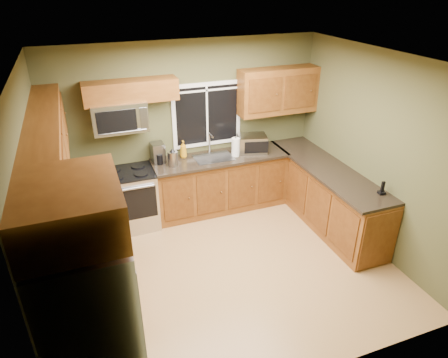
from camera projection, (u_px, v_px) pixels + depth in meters
floor at (230, 266)px, 5.38m from camera, size 4.20×4.20×0.00m
ceiling at (231, 62)px, 4.15m from camera, size 4.20×4.20×0.00m
back_wall at (189, 129)px, 6.26m from camera, size 4.20×0.00×4.20m
front_wall at (310, 270)px, 3.27m from camera, size 4.20×0.00×4.20m
left_wall at (41, 210)px, 4.11m from camera, size 0.00×3.60×3.60m
right_wall at (374, 153)px, 5.42m from camera, size 0.00×3.60×3.60m
window at (207, 115)px, 6.25m from camera, size 1.12×0.03×1.02m
base_cabinets_left at (83, 248)px, 5.01m from camera, size 0.60×2.65×0.90m
countertop_left at (79, 216)px, 4.80m from camera, size 0.65×2.65×0.04m
base_cabinets_back at (220, 183)px, 6.55m from camera, size 2.17×0.60×0.90m
countertop_back at (221, 158)px, 6.32m from camera, size 2.17×0.65×0.04m
base_cabinets_peninsula at (325, 196)px, 6.19m from camera, size 0.60×2.52×0.90m
countertop_peninsula at (327, 168)px, 5.97m from camera, size 0.65×2.50×0.04m
upper_cabinets_left at (49, 145)px, 4.32m from camera, size 0.33×2.65×0.72m
upper_cabinets_back_left at (131, 91)px, 5.53m from camera, size 1.30×0.33×0.30m
upper_cabinets_back_right at (278, 91)px, 6.35m from camera, size 1.30×0.33×0.72m
upper_cabinet_over_fridge at (70, 209)px, 2.83m from camera, size 0.72×0.90×0.38m
refrigerator at (94, 324)px, 3.34m from camera, size 0.74×0.90×1.80m
range at (131, 199)px, 6.06m from camera, size 0.76×0.69×0.94m
microwave at (119, 117)px, 5.60m from camera, size 0.76×0.41×0.42m
sink at (213, 157)px, 6.28m from camera, size 0.60×0.42×0.36m
toaster_oven at (252, 144)px, 6.43m from camera, size 0.52×0.44×0.28m
coffee_maker at (158, 153)px, 6.06m from camera, size 0.20×0.26×0.31m
kettle at (173, 158)px, 5.96m from camera, size 0.19×0.19×0.28m
paper_towel_roll at (236, 147)px, 6.28m from camera, size 0.17×0.17×0.33m
soap_bottle_a at (183, 149)px, 6.23m from camera, size 0.11×0.11×0.28m
soap_bottle_b at (236, 147)px, 6.41m from camera, size 0.10×0.10×0.19m
cordless_phone at (382, 190)px, 5.22m from camera, size 0.09×0.09×0.18m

